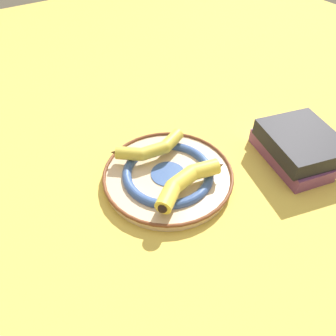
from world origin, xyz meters
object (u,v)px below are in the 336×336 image
book_stack (296,146)px  banana_a (187,181)px  decorative_bowl (168,175)px  banana_b (151,149)px

book_stack → banana_a: bearing=95.2°
banana_a → book_stack: bearing=159.6°
decorative_bowl → book_stack: book_stack is taller
banana_a → banana_b: (-0.14, -0.01, -0.00)m
banana_a → book_stack: 0.30m
banana_b → book_stack: bearing=-23.1°
banana_a → banana_b: bearing=-97.4°
decorative_bowl → banana_a: banana_a is taller
banana_b → book_stack: book_stack is taller
banana_b → decorative_bowl: bearing=-78.8°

